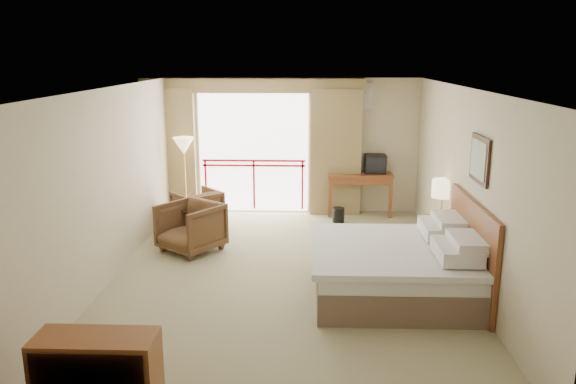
{
  "coord_description": "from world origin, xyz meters",
  "views": [
    {
      "loc": [
        0.3,
        -7.67,
        3.15
      ],
      "look_at": [
        0.01,
        0.4,
        1.16
      ],
      "focal_mm": 35.0,
      "sensor_mm": 36.0,
      "label": 1
    }
  ],
  "objects_px": {
    "desk": "(359,181)",
    "armchair_far": "(198,227)",
    "armchair_near": "(192,251)",
    "floor_lamp": "(184,149)",
    "tv": "(375,164)",
    "bed": "(397,268)",
    "table_lamp": "(443,189)",
    "nightstand": "(440,237)",
    "dresser": "(97,373)",
    "wastebasket": "(338,215)",
    "side_table": "(190,217)"
  },
  "relations": [
    {
      "from": "desk",
      "to": "armchair_far",
      "type": "bearing_deg",
      "value": -158.09
    },
    {
      "from": "armchair_near",
      "to": "floor_lamp",
      "type": "bearing_deg",
      "value": 140.54
    },
    {
      "from": "tv",
      "to": "floor_lamp",
      "type": "distance_m",
      "value": 3.75
    },
    {
      "from": "bed",
      "to": "table_lamp",
      "type": "distance_m",
      "value": 1.98
    },
    {
      "from": "nightstand",
      "to": "armchair_far",
      "type": "height_order",
      "value": "nightstand"
    },
    {
      "from": "desk",
      "to": "dresser",
      "type": "xyz_separation_m",
      "value": [
        -2.91,
        -6.61,
        -0.3
      ]
    },
    {
      "from": "table_lamp",
      "to": "armchair_near",
      "type": "xyz_separation_m",
      "value": [
        -4.03,
        -0.01,
        -1.08
      ]
    },
    {
      "from": "armchair_far",
      "to": "floor_lamp",
      "type": "relative_size",
      "value": 0.48
    },
    {
      "from": "nightstand",
      "to": "table_lamp",
      "type": "height_order",
      "value": "table_lamp"
    },
    {
      "from": "tv",
      "to": "armchair_near",
      "type": "relative_size",
      "value": 0.47
    },
    {
      "from": "table_lamp",
      "to": "tv",
      "type": "bearing_deg",
      "value": 109.04
    },
    {
      "from": "desk",
      "to": "armchair_near",
      "type": "bearing_deg",
      "value": -138.36
    },
    {
      "from": "wastebasket",
      "to": "armchair_far",
      "type": "xyz_separation_m",
      "value": [
        -2.65,
        -0.42,
        -0.14
      ]
    },
    {
      "from": "desk",
      "to": "tv",
      "type": "distance_m",
      "value": 0.48
    },
    {
      "from": "nightstand",
      "to": "desk",
      "type": "bearing_deg",
      "value": 115.19
    },
    {
      "from": "table_lamp",
      "to": "side_table",
      "type": "height_order",
      "value": "table_lamp"
    },
    {
      "from": "table_lamp",
      "to": "desk",
      "type": "xyz_separation_m",
      "value": [
        -1.1,
        2.37,
        -0.42
      ]
    },
    {
      "from": "tv",
      "to": "side_table",
      "type": "height_order",
      "value": "tv"
    },
    {
      "from": "wastebasket",
      "to": "tv",
      "type": "bearing_deg",
      "value": 39.11
    },
    {
      "from": "desk",
      "to": "armchair_far",
      "type": "xyz_separation_m",
      "value": [
        -3.09,
        -1.08,
        -0.66
      ]
    },
    {
      "from": "side_table",
      "to": "floor_lamp",
      "type": "height_order",
      "value": "floor_lamp"
    },
    {
      "from": "nightstand",
      "to": "armchair_near",
      "type": "xyz_separation_m",
      "value": [
        -4.03,
        0.04,
        -0.3
      ]
    },
    {
      "from": "floor_lamp",
      "to": "dresser",
      "type": "bearing_deg",
      "value": -85.29
    },
    {
      "from": "wastebasket",
      "to": "dresser",
      "type": "relative_size",
      "value": 0.26
    },
    {
      "from": "desk",
      "to": "side_table",
      "type": "bearing_deg",
      "value": -146.8
    },
    {
      "from": "table_lamp",
      "to": "dresser",
      "type": "xyz_separation_m",
      "value": [
        -4.0,
        -4.24,
        -0.72
      ]
    },
    {
      "from": "nightstand",
      "to": "wastebasket",
      "type": "height_order",
      "value": "nightstand"
    },
    {
      "from": "table_lamp",
      "to": "armchair_far",
      "type": "xyz_separation_m",
      "value": [
        -4.19,
        1.29,
        -1.08
      ]
    },
    {
      "from": "wastebasket",
      "to": "desk",
      "type": "bearing_deg",
      "value": 56.51
    },
    {
      "from": "desk",
      "to": "wastebasket",
      "type": "relative_size",
      "value": 4.55
    },
    {
      "from": "table_lamp",
      "to": "desk",
      "type": "distance_m",
      "value": 2.65
    },
    {
      "from": "nightstand",
      "to": "armchair_near",
      "type": "bearing_deg",
      "value": -179.81
    },
    {
      "from": "nightstand",
      "to": "desk",
      "type": "distance_m",
      "value": 2.68
    },
    {
      "from": "wastebasket",
      "to": "dresser",
      "type": "xyz_separation_m",
      "value": [
        -2.47,
        -5.95,
        0.22
      ]
    },
    {
      "from": "tv",
      "to": "armchair_far",
      "type": "xyz_separation_m",
      "value": [
        -3.39,
        -1.02,
        -1.03
      ]
    },
    {
      "from": "armchair_far",
      "to": "armchair_near",
      "type": "relative_size",
      "value": 0.88
    },
    {
      "from": "tv",
      "to": "dresser",
      "type": "xyz_separation_m",
      "value": [
        -3.21,
        -6.55,
        -0.67
      ]
    },
    {
      "from": "bed",
      "to": "armchair_far",
      "type": "distance_m",
      "value": 4.37
    },
    {
      "from": "tv",
      "to": "side_table",
      "type": "relative_size",
      "value": 0.69
    },
    {
      "from": "nightstand",
      "to": "dresser",
      "type": "height_order",
      "value": "dresser"
    },
    {
      "from": "bed",
      "to": "side_table",
      "type": "xyz_separation_m",
      "value": [
        -3.23,
        2.16,
        0.03
      ]
    },
    {
      "from": "bed",
      "to": "floor_lamp",
      "type": "bearing_deg",
      "value": 136.03
    },
    {
      "from": "bed",
      "to": "wastebasket",
      "type": "distance_m",
      "value": 3.37
    },
    {
      "from": "bed",
      "to": "desk",
      "type": "relative_size",
      "value": 1.65
    },
    {
      "from": "desk",
      "to": "floor_lamp",
      "type": "bearing_deg",
      "value": -168.58
    },
    {
      "from": "nightstand",
      "to": "wastebasket",
      "type": "bearing_deg",
      "value": 131.95
    },
    {
      "from": "tv",
      "to": "table_lamp",
      "type": "bearing_deg",
      "value": -66.48
    },
    {
      "from": "side_table",
      "to": "floor_lamp",
      "type": "distance_m",
      "value": 1.65
    },
    {
      "from": "bed",
      "to": "side_table",
      "type": "relative_size",
      "value": 3.55
    },
    {
      "from": "wastebasket",
      "to": "side_table",
      "type": "height_order",
      "value": "side_table"
    }
  ]
}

